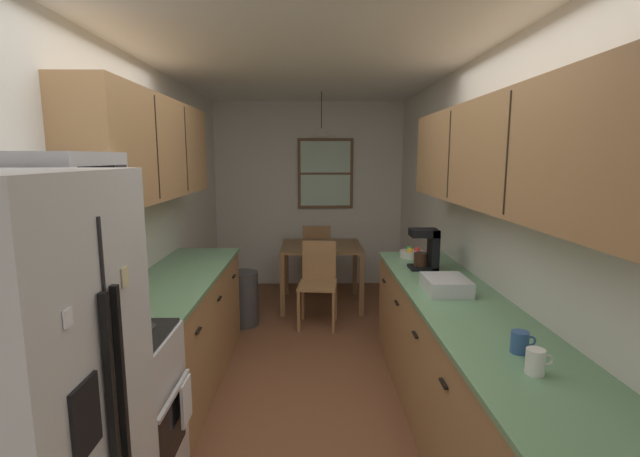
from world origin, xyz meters
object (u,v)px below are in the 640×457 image
(fruit_bowl, at_px, (412,253))
(coffee_maker, at_px, (427,248))
(mug_by_coffeemaker, at_px, (536,362))
(table_serving_bowl, at_px, (323,244))
(trash_bin, at_px, (243,299))
(mug_spare, at_px, (520,342))
(microwave_over_range, at_px, (64,190))
(dining_chair_far, at_px, (317,254))
(stove_range, at_px, (107,424))
(dining_table, at_px, (321,254))
(dish_rack, at_px, (446,285))
(storage_canister, at_px, (136,297))
(refrigerator, at_px, (11,438))
(dining_chair_near, at_px, (318,279))

(fruit_bowl, bearing_deg, coffee_maker, -86.24)
(mug_by_coffeemaker, relative_size, table_serving_bowl, 0.61)
(table_serving_bowl, bearing_deg, trash_bin, -146.69)
(table_serving_bowl, bearing_deg, mug_spare, -75.63)
(microwave_over_range, bearing_deg, dining_chair_far, 72.52)
(dining_chair_far, bearing_deg, stove_range, -105.93)
(dining_table, relative_size, table_serving_bowl, 5.09)
(dining_table, height_order, coffee_maker, coffee_maker)
(microwave_over_range, distance_m, dish_rack, 2.32)
(stove_range, bearing_deg, dish_rack, 22.75)
(mug_by_coffeemaker, bearing_deg, microwave_over_range, 170.57)
(dining_chair_far, distance_m, mug_by_coffeemaker, 4.33)
(trash_bin, bearing_deg, dining_table, 37.55)
(dish_rack, bearing_deg, mug_by_coffeemaker, -88.34)
(coffee_maker, xyz_separation_m, fruit_bowl, (-0.03, 0.43, -0.13))
(dining_chair_far, relative_size, trash_bin, 1.53)
(stove_range, height_order, microwave_over_range, microwave_over_range)
(mug_spare, bearing_deg, coffee_maker, 91.14)
(dining_chair_far, relative_size, table_serving_bowl, 4.78)
(fruit_bowl, bearing_deg, dining_table, 120.35)
(fruit_bowl, distance_m, table_serving_bowl, 1.50)
(stove_range, distance_m, dish_rack, 2.16)
(dining_table, xyz_separation_m, dish_rack, (0.79, -2.42, 0.31))
(mug_spare, relative_size, fruit_bowl, 0.55)
(storage_canister, bearing_deg, microwave_over_range, -102.80)
(fruit_bowl, bearing_deg, refrigerator, -126.32)
(dining_chair_near, bearing_deg, dining_table, 85.76)
(microwave_over_range, distance_m, table_serving_bowl, 3.50)
(mug_spare, relative_size, dish_rack, 0.35)
(dining_chair_near, relative_size, fruit_bowl, 4.18)
(storage_canister, xyz_separation_m, coffee_maker, (1.98, 0.97, 0.09))
(mug_spare, bearing_deg, fruit_bowl, 91.69)
(stove_range, xyz_separation_m, coffee_maker, (1.97, 1.45, 0.60))
(refrigerator, xyz_separation_m, fruit_bowl, (1.91, 2.60, 0.06))
(mug_spare, bearing_deg, refrigerator, -163.53)
(trash_bin, bearing_deg, stove_range, -96.53)
(stove_range, height_order, dining_chair_near, stove_range)
(microwave_over_range, height_order, trash_bin, microwave_over_range)
(stove_range, height_order, table_serving_bowl, stove_range)
(coffee_maker, bearing_deg, dish_rack, -92.87)
(microwave_over_range, xyz_separation_m, coffee_maker, (2.09, 1.45, -0.58))
(coffee_maker, relative_size, mug_spare, 2.78)
(microwave_over_range, height_order, dining_chair_near, microwave_over_range)
(refrigerator, distance_m, coffee_maker, 2.91)
(refrigerator, relative_size, fruit_bowl, 8.18)
(stove_range, relative_size, mug_spare, 9.32)
(microwave_over_range, relative_size, fruit_bowl, 2.64)
(dining_chair_far, bearing_deg, coffee_maker, -70.24)
(trash_bin, xyz_separation_m, fruit_bowl, (1.65, -0.70, 0.64))
(storage_canister, distance_m, table_serving_bowl, 2.92)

